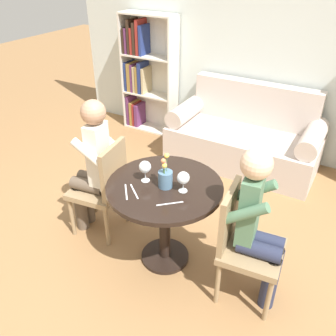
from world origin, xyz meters
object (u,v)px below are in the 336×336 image
bookshelf_left (145,73)px  couch (244,139)px  person_right (259,226)px  chair_right (243,241)px  chair_left (104,185)px  person_left (92,166)px  flower_vase (165,177)px  wine_glass_right (183,178)px  wine_glass_left (145,167)px

bookshelf_left → couch: bearing=-9.6°
person_right → couch: bearing=15.5°
couch → chair_right: 1.97m
chair_left → person_left: person_left is taller
person_right → flower_vase: bearing=86.0°
chair_left → person_right: bearing=80.3°
person_left → person_right: bearing=81.3°
chair_right → flower_vase: flower_vase is taller
person_left → wine_glass_right: size_ratio=8.00×
chair_right → bookshelf_left: bearing=40.1°
chair_right → wine_glass_left: (-0.79, -0.02, 0.37)m
couch → chair_right: bearing=-71.0°
wine_glass_left → wine_glass_right: 0.31m
wine_glass_left → couch: bearing=85.3°
wine_glass_right → couch: bearing=94.8°
bookshelf_left → person_left: (0.84, -2.09, -0.12)m
wine_glass_left → wine_glass_right: size_ratio=1.05×
bookshelf_left → chair_right: bearing=-43.9°
chair_right → wine_glass_right: 0.60m
bookshelf_left → wine_glass_left: 2.57m
person_right → person_left: bearing=83.4°
wine_glass_right → flower_vase: bearing=-173.2°
chair_right → wine_glass_right: (-0.49, 0.01, 0.36)m
person_left → couch: bearing=150.2°
bookshelf_left → wine_glass_right: bookshelf_left is taller
couch → chair_left: 1.93m
person_right → wine_glass_right: size_ratio=7.71×
chair_left → person_left: 0.20m
chair_right → person_right: 0.18m
bookshelf_left → flower_vase: bearing=-53.4°
chair_left → wine_glass_right: size_ratio=5.67×
chair_right → couch: bearing=13.0°
couch → wine_glass_right: couch is taller
wine_glass_left → chair_right: bearing=1.2°
chair_right → flower_vase: size_ratio=3.31×
wine_glass_right → flower_vase: (-0.14, -0.02, -0.02)m
wine_glass_right → chair_left: bearing=176.9°
wine_glass_right → flower_vase: 0.14m
bookshelf_left → chair_left: size_ratio=1.74×
person_right → flower_vase: person_right is taller
couch → person_left: bearing=-111.7°
chair_left → person_left: (-0.09, -0.02, 0.18)m
couch → person_left: (-0.73, -1.83, 0.36)m
person_right → chair_right: bearing=94.0°
wine_glass_left → flower_vase: size_ratio=0.62×
couch → person_right: bearing=-68.5°
person_right → wine_glass_right: bearing=84.8°
chair_left → chair_right: size_ratio=1.00×
bookshelf_left → person_left: 2.26m
couch → flower_vase: flower_vase is taller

